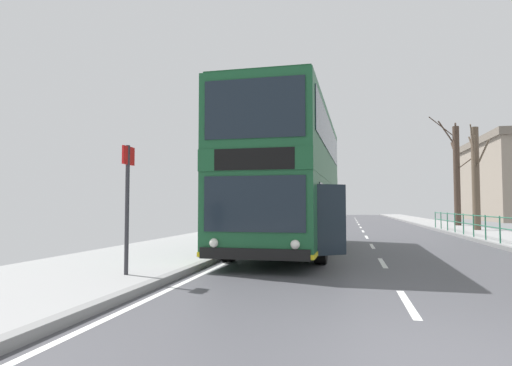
{
  "coord_description": "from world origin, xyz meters",
  "views": [
    {
      "loc": [
        -0.87,
        -4.38,
        1.46
      ],
      "look_at": [
        -3.39,
        7.69,
        2.12
      ],
      "focal_mm": 30.71,
      "sensor_mm": 36.0,
      "label": 1
    }
  ],
  "objects_px": {
    "double_decker_bus_main": "(290,179)",
    "bare_tree_far_01": "(476,177)",
    "bare_tree_far_00": "(457,173)",
    "bus_stop_sign_near": "(127,194)"
  },
  "relations": [
    {
      "from": "double_decker_bus_main",
      "to": "bare_tree_far_00",
      "type": "relative_size",
      "value": 1.34
    },
    {
      "from": "double_decker_bus_main",
      "to": "bare_tree_far_00",
      "type": "xyz_separation_m",
      "value": [
        9.24,
        18.29,
        1.38
      ]
    },
    {
      "from": "bare_tree_far_00",
      "to": "bare_tree_far_01",
      "type": "height_order",
      "value": "bare_tree_far_00"
    },
    {
      "from": "bus_stop_sign_near",
      "to": "bare_tree_far_01",
      "type": "height_order",
      "value": "bare_tree_far_01"
    },
    {
      "from": "double_decker_bus_main",
      "to": "bare_tree_far_01",
      "type": "xyz_separation_m",
      "value": [
        8.87,
        12.31,
        0.76
      ]
    },
    {
      "from": "double_decker_bus_main",
      "to": "bare_tree_far_00",
      "type": "bearing_deg",
      "value": 63.2
    },
    {
      "from": "double_decker_bus_main",
      "to": "bare_tree_far_00",
      "type": "distance_m",
      "value": 20.53
    },
    {
      "from": "bus_stop_sign_near",
      "to": "bare_tree_far_00",
      "type": "relative_size",
      "value": 0.33
    },
    {
      "from": "bus_stop_sign_near",
      "to": "bare_tree_far_00",
      "type": "bearing_deg",
      "value": 64.65
    },
    {
      "from": "bare_tree_far_00",
      "to": "bus_stop_sign_near",
      "type": "bearing_deg",
      "value": -115.35
    }
  ]
}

